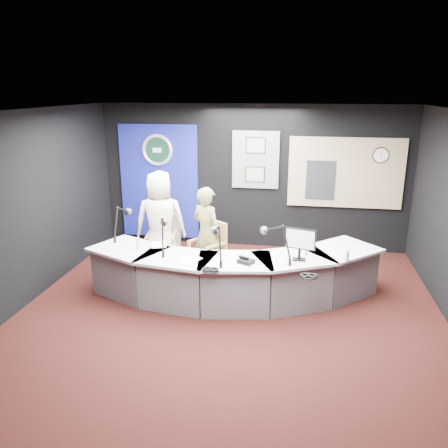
% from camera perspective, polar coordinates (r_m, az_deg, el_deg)
% --- Properties ---
extents(ground, '(6.00, 6.00, 0.00)m').
position_cam_1_polar(ground, '(6.49, 0.58, -11.49)').
color(ground, black).
rests_on(ground, ground).
extents(ceiling, '(6.00, 6.00, 0.02)m').
position_cam_1_polar(ceiling, '(5.71, 0.67, 14.05)').
color(ceiling, silver).
rests_on(ceiling, ground).
extents(wall_back, '(6.00, 0.02, 2.80)m').
position_cam_1_polar(wall_back, '(8.84, 3.67, 5.92)').
color(wall_back, black).
rests_on(wall_back, ground).
extents(wall_front, '(6.00, 0.02, 2.80)m').
position_cam_1_polar(wall_front, '(3.25, -7.92, -14.59)').
color(wall_front, black).
rests_on(wall_front, ground).
extents(wall_left, '(0.02, 6.00, 2.80)m').
position_cam_1_polar(wall_left, '(7.05, -24.26, 1.56)').
color(wall_left, black).
rests_on(wall_left, ground).
extents(broadcast_desk, '(4.50, 1.90, 0.75)m').
position_cam_1_polar(broadcast_desk, '(6.82, 0.90, -6.51)').
color(broadcast_desk, '#BCBDC0').
rests_on(broadcast_desk, ground).
extents(backdrop_panel, '(1.60, 0.05, 2.30)m').
position_cam_1_polar(backdrop_panel, '(9.23, -8.24, 5.30)').
color(backdrop_panel, navy).
rests_on(backdrop_panel, wall_back).
extents(agency_seal, '(0.63, 0.07, 0.63)m').
position_cam_1_polar(agency_seal, '(9.08, -8.49, 9.26)').
color(agency_seal, silver).
rests_on(agency_seal, backdrop_panel).
extents(seal_center, '(0.48, 0.01, 0.48)m').
position_cam_1_polar(seal_center, '(9.09, -8.48, 9.27)').
color(seal_center, black).
rests_on(seal_center, backdrop_panel).
extents(pinboard, '(0.90, 0.04, 1.10)m').
position_cam_1_polar(pinboard, '(8.75, 4.02, 8.12)').
color(pinboard, slate).
rests_on(pinboard, wall_back).
extents(framed_photo_upper, '(0.34, 0.02, 0.27)m').
position_cam_1_polar(framed_photo_upper, '(8.68, 4.04, 9.92)').
color(framed_photo_upper, gray).
rests_on(framed_photo_upper, pinboard).
extents(framed_photo_lower, '(0.34, 0.02, 0.27)m').
position_cam_1_polar(framed_photo_lower, '(8.76, 3.96, 6.28)').
color(framed_photo_lower, gray).
rests_on(framed_photo_lower, pinboard).
extents(booth_window_frame, '(2.12, 0.06, 1.32)m').
position_cam_1_polar(booth_window_frame, '(8.78, 15.16, 6.29)').
color(booth_window_frame, tan).
rests_on(booth_window_frame, wall_back).
extents(booth_glow, '(2.00, 0.02, 1.20)m').
position_cam_1_polar(booth_glow, '(8.77, 15.17, 6.27)').
color(booth_glow, beige).
rests_on(booth_glow, booth_window_frame).
extents(equipment_rack, '(0.55, 0.02, 0.75)m').
position_cam_1_polar(equipment_rack, '(8.75, 12.16, 5.45)').
color(equipment_rack, black).
rests_on(equipment_rack, booth_window_frame).
extents(wall_clock, '(0.28, 0.01, 0.28)m').
position_cam_1_polar(wall_clock, '(8.78, 19.29, 8.24)').
color(wall_clock, white).
rests_on(wall_clock, booth_window_frame).
extents(armchair_left, '(0.66, 0.66, 1.02)m').
position_cam_1_polar(armchair_left, '(7.90, -7.97, -2.26)').
color(armchair_left, tan).
rests_on(armchair_left, ground).
extents(armchair_right, '(0.82, 0.82, 1.03)m').
position_cam_1_polar(armchair_right, '(7.48, -2.17, -3.16)').
color(armchair_right, tan).
rests_on(armchair_right, ground).
extents(draped_jacket, '(0.51, 0.18, 0.70)m').
position_cam_1_polar(draped_jacket, '(8.08, -7.34, -0.98)').
color(draped_jacket, slate).
rests_on(draped_jacket, armchair_left).
extents(person_man, '(0.96, 0.73, 1.76)m').
position_cam_1_polar(person_man, '(7.78, -8.08, 0.30)').
color(person_man, '#F7E8C5').
rests_on(person_man, ground).
extents(person_woman, '(0.68, 0.62, 1.57)m').
position_cam_1_polar(person_woman, '(7.39, -2.20, -1.21)').
color(person_woman, olive).
rests_on(person_woman, ground).
extents(computer_monitor, '(0.47, 0.15, 0.33)m').
position_cam_1_polar(computer_monitor, '(6.35, 9.64, -1.85)').
color(computer_monitor, black).
rests_on(computer_monitor, broadcast_desk).
extents(desk_phone, '(0.26, 0.24, 0.05)m').
position_cam_1_polar(desk_phone, '(6.26, 2.82, -4.76)').
color(desk_phone, black).
rests_on(desk_phone, broadcast_desk).
extents(headphones_near, '(0.24, 0.24, 0.04)m').
position_cam_1_polar(headphones_near, '(5.92, 10.74, -6.45)').
color(headphones_near, black).
rests_on(headphones_near, broadcast_desk).
extents(headphones_far, '(0.21, 0.21, 0.03)m').
position_cam_1_polar(headphones_far, '(6.01, -1.74, -5.78)').
color(headphones_far, black).
rests_on(headphones_far, broadcast_desk).
extents(paper_stack, '(0.30, 0.36, 0.00)m').
position_cam_1_polar(paper_stack, '(7.05, -8.24, -2.60)').
color(paper_stack, white).
rests_on(paper_stack, broadcast_desk).
extents(notepad, '(0.32, 0.36, 0.00)m').
position_cam_1_polar(notepad, '(6.39, -4.26, -4.55)').
color(notepad, white).
rests_on(notepad, broadcast_desk).
extents(boom_mic_a, '(0.16, 0.74, 0.60)m').
position_cam_1_polar(boom_mic_a, '(7.45, -12.89, 0.64)').
color(boom_mic_a, black).
rests_on(boom_mic_a, broadcast_desk).
extents(boom_mic_b, '(0.28, 0.72, 0.60)m').
position_cam_1_polar(boom_mic_b, '(6.72, -7.71, -0.87)').
color(boom_mic_b, black).
rests_on(boom_mic_b, broadcast_desk).
extents(boom_mic_c, '(0.32, 0.71, 0.60)m').
position_cam_1_polar(boom_mic_c, '(6.28, -0.84, -2.00)').
color(boom_mic_c, black).
rests_on(boom_mic_c, broadcast_desk).
extents(boom_mic_d, '(0.52, 0.59, 0.60)m').
position_cam_1_polar(boom_mic_d, '(6.36, 6.72, -1.88)').
color(boom_mic_d, black).
rests_on(boom_mic_d, broadcast_desk).
extents(water_bottles, '(3.13, 0.21, 0.18)m').
position_cam_1_polar(water_bottles, '(6.60, 1.95, -2.98)').
color(water_bottles, silver).
rests_on(water_bottles, broadcast_desk).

